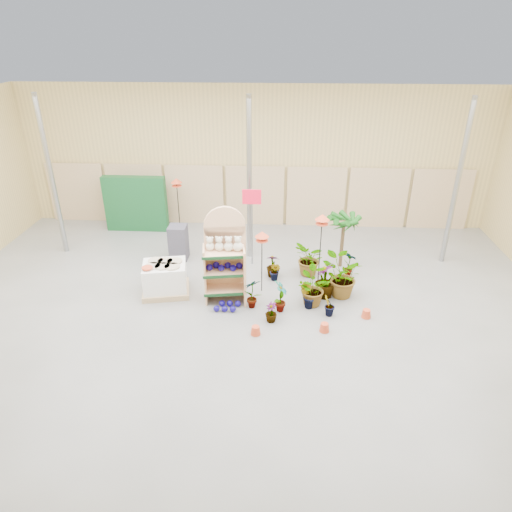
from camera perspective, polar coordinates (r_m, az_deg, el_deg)
The scene contains 25 objects.
room at distance 10.08m, azimuth -1.91°, elevation 4.71°, with size 15.20×12.10×4.70m.
display_shelf at distance 10.86m, azimuth -3.90°, elevation -0.29°, with size 1.06×0.76×2.34m.
teddy_bears at distance 10.57m, azimuth -3.87°, elevation 1.42°, with size 0.87×0.23×0.37m.
gazing_balls_shelf at distance 10.81m, azimuth -3.96°, elevation -1.32°, with size 0.86×0.29×0.16m.
gazing_balls_floor at distance 10.87m, azimuth -3.62°, elevation -6.28°, with size 0.63×0.39×0.15m.
pallet_stack at distance 11.55m, azimuth -11.28°, elevation -2.76°, with size 1.29×1.14×0.84m.
charcoal_planters at distance 13.17m, azimuth -9.66°, elevation 1.68°, with size 0.50×0.50×1.00m.
trellis_stock at distance 15.25m, azimuth -14.79°, elevation 6.33°, with size 2.00×0.30×1.80m, color #104720.
offer_sign at distance 12.22m, azimuth -0.52°, elevation 5.53°, with size 0.50×0.08×2.20m.
bird_table_front at distance 10.90m, azimuth 0.76°, elevation 2.50°, with size 0.34×0.34×1.64m.
bird_table_right at distance 10.87m, azimuth 8.27°, elevation 4.46°, with size 0.34×0.34×2.07m.
bird_table_back at distance 14.07m, azimuth -9.91°, elevation 9.02°, with size 0.34×0.34×1.94m.
palm at distance 12.42m, azimuth 10.97°, elevation 4.43°, with size 0.70×0.70×1.63m.
potted_plant_0 at distance 10.76m, azimuth -0.47°, elevation -4.61°, with size 0.41×0.28×0.78m, color #134B12.
potted_plant_1 at distance 10.85m, azimuth 6.49°, elevation -4.95°, with size 0.36×0.29×0.65m, color #134B12.
potted_plant_2 at distance 10.91m, azimuth 6.89°, elevation -3.99°, with size 0.81×0.70×0.90m, color #134B12.
potted_plant_3 at distance 11.27m, azimuth 8.62°, elevation -3.04°, with size 0.51×0.51×0.90m, color #134B12.
potted_plant_4 at distance 12.33m, azimuth 11.56°, elevation -0.97°, with size 0.39×0.27×0.74m, color #134B12.
potted_plant_5 at distance 11.93m, azimuth 2.41°, elevation -1.93°, with size 0.30×0.24×0.54m, color #134B12.
potted_plant_6 at distance 12.17m, azimuth 6.73°, elevation -0.42°, with size 0.86×0.74×0.95m, color #134B12.
potted_plant_7 at distance 10.34m, azimuth 1.90°, elevation -7.05°, with size 0.27×0.27×0.48m, color #134B12.
potted_plant_8 at distance 10.61m, azimuth 3.09°, elevation -5.07°, with size 0.43×0.29×0.81m, color #134B12.
potted_plant_9 at distance 10.64m, azimuth 9.11°, elevation -6.19°, with size 0.30×0.24×0.54m, color #134B12.
potted_plant_10 at distance 11.30m, azimuth 10.56°, elevation -2.61°, with size 0.97×0.84×1.08m, color #134B12.
potted_plant_11 at distance 12.11m, azimuth 2.14°, elevation -1.21°, with size 0.36×0.36×0.64m, color #134B12.
Camera 1 is at (0.89, -8.39, 5.99)m, focal length 32.00 mm.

